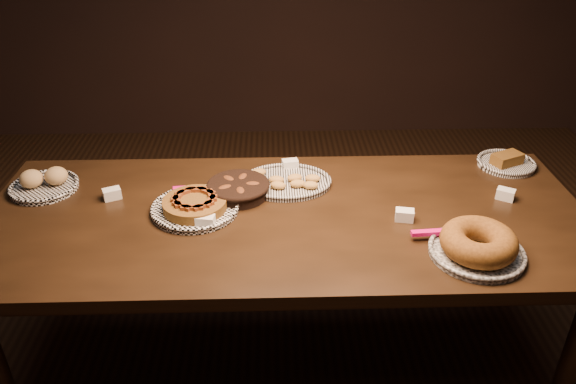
{
  "coord_description": "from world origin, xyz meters",
  "views": [
    {
      "loc": [
        -0.05,
        -1.88,
        1.93
      ],
      "look_at": [
        0.01,
        0.05,
        0.82
      ],
      "focal_mm": 35.0,
      "sensor_mm": 36.0,
      "label": 1
    }
  ],
  "objects_px": {
    "apple_tart_plate": "(195,206)",
    "bundt_cake_plate": "(478,245)",
    "madeleine_platter": "(285,182)",
    "buffet_table": "(286,229)"
  },
  "relations": [
    {
      "from": "apple_tart_plate",
      "to": "bundt_cake_plate",
      "type": "relative_size",
      "value": 0.92
    },
    {
      "from": "apple_tart_plate",
      "to": "madeleine_platter",
      "type": "distance_m",
      "value": 0.42
    },
    {
      "from": "buffet_table",
      "to": "bundt_cake_plate",
      "type": "distance_m",
      "value": 0.73
    },
    {
      "from": "buffet_table",
      "to": "apple_tart_plate",
      "type": "xyz_separation_m",
      "value": [
        -0.36,
        0.03,
        0.1
      ]
    },
    {
      "from": "madeleine_platter",
      "to": "bundt_cake_plate",
      "type": "distance_m",
      "value": 0.84
    },
    {
      "from": "buffet_table",
      "to": "madeleine_platter",
      "type": "xyz_separation_m",
      "value": [
        0.0,
        0.23,
        0.09
      ]
    },
    {
      "from": "buffet_table",
      "to": "madeleine_platter",
      "type": "distance_m",
      "value": 0.25
    },
    {
      "from": "buffet_table",
      "to": "bundt_cake_plate",
      "type": "bearing_deg",
      "value": -24.05
    },
    {
      "from": "apple_tart_plate",
      "to": "buffet_table",
      "type": "bearing_deg",
      "value": -23.24
    },
    {
      "from": "madeleine_platter",
      "to": "bundt_cake_plate",
      "type": "relative_size",
      "value": 1.01
    }
  ]
}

